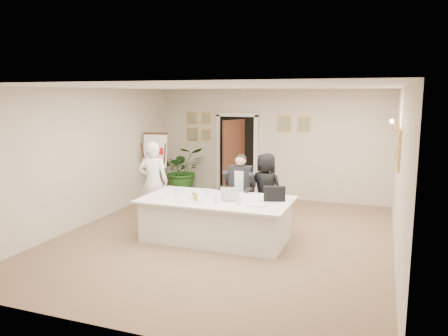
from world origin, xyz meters
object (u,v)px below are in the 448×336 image
standing_man (153,182)px  laptop_bag (274,194)px  oj_glass (196,198)px  steel_jug (194,196)px  potted_palm (183,170)px  seated_man (240,189)px  standing_woman (266,189)px  paper_stack (256,205)px  laptop (232,192)px  flip_chart (157,170)px  conference_table (216,219)px

standing_man → laptop_bag: standing_man is taller
oj_glass → steel_jug: size_ratio=1.18×
potted_palm → laptop_bag: size_ratio=3.34×
seated_man → steel_jug: seated_man is taller
standing_woman → paper_stack: size_ratio=5.06×
laptop → oj_glass: (-0.57, -0.35, -0.07)m
standing_woman → paper_stack: 1.54m
flip_chart → standing_man: size_ratio=1.00×
seated_man → standing_woman: standing_woman is taller
potted_palm → conference_table: bearing=-55.9°
laptop_bag → standing_man: bearing=152.6°
potted_palm → oj_glass: potted_palm is taller
flip_chart → laptop: (2.80, -2.28, 0.13)m
seated_man → potted_palm: (-2.36, 2.24, -0.10)m
laptop → laptop_bag: 0.76m
standing_woman → potted_palm: size_ratio=1.16×
paper_stack → potted_palm: bearing=130.7°
laptop_bag → oj_glass: (-1.31, -0.52, -0.07)m
conference_table → laptop_bag: 1.18m
standing_woman → paper_stack: bearing=110.0°
standing_woman → standing_man: bearing=27.1°
seated_man → laptop: bearing=-86.9°
standing_woman → paper_stack: (0.23, -1.52, 0.04)m
flip_chart → laptop: size_ratio=4.74×
conference_table → seated_man: seated_man is taller
standing_man → steel_jug: bearing=128.0°
flip_chart → conference_table: bearing=-42.7°
paper_stack → steel_jug: 1.21m
conference_table → paper_stack: bearing=-17.4°
paper_stack → seated_man: bearing=118.4°
steel_jug → paper_stack: bearing=-4.0°
conference_table → laptop_bag: size_ratio=7.15×
conference_table → standing_man: bearing=159.3°
conference_table → standing_woman: bearing=64.3°
laptop_bag → steel_jug: bearing=176.4°
laptop → laptop_bag: size_ratio=0.93×
standing_woman → laptop_bag: (0.44, -1.07, 0.16)m
seated_man → standing_woman: 0.53m
flip_chart → seated_man: bearing=-25.0°
conference_table → seated_man: 1.15m
flip_chart → laptop_bag: flip_chart is taller
standing_woman → flip_chart: bearing=-7.0°
laptop → paper_stack: size_ratio=1.22×
oj_glass → seated_man: bearing=75.3°
oj_glass → laptop: bearing=31.7°
oj_glass → paper_stack: bearing=3.6°
conference_table → potted_palm: potted_palm is taller
steel_jug → flip_chart: bearing=130.7°
steel_jug → laptop: bearing=16.5°
seated_man → standing_man: size_ratio=0.87×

